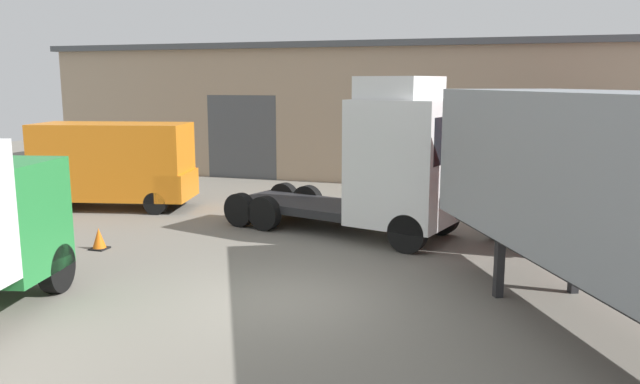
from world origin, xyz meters
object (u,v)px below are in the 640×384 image
Objects in this scene: tractor_unit_white at (390,164)px; box_truck_grey at (612,165)px; delivery_van_orange at (118,163)px; traffic_cone at (99,239)px.

tractor_unit_white is 6.28m from box_truck_grey.
tractor_unit_white reaches higher than box_truck_grey.
delivery_van_orange is 0.72× the size of box_truck_grey.
box_truck_grey is 13.90m from traffic_cone.
traffic_cone is (2.63, -4.63, -1.27)m from delivery_van_orange.
delivery_van_orange is 5.47m from traffic_cone.
tractor_unit_white is at bearing 26.48° from traffic_cone.
box_truck_grey is 13.60× the size of traffic_cone.
delivery_van_orange is at bearing 119.63° from traffic_cone.
box_truck_grey is at bearing -7.75° from delivery_van_orange.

